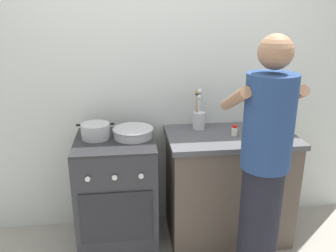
{
  "coord_description": "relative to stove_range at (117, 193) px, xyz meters",
  "views": [
    {
      "loc": [
        -0.24,
        -2.29,
        1.82
      ],
      "look_at": [
        0.05,
        0.12,
        1.0
      ],
      "focal_mm": 36.69,
      "sensor_mm": 36.0,
      "label": 1
    }
  ],
  "objects": [
    {
      "name": "spice_bottle",
      "position": [
        0.92,
        -0.02,
        0.49
      ],
      "size": [
        0.04,
        0.04,
        0.08
      ],
      "color": "silver",
      "rests_on": "countertop"
    },
    {
      "name": "countertop",
      "position": [
        0.9,
        0.0,
        0.0
      ],
      "size": [
        1.0,
        0.6,
        0.9
      ],
      "color": "brown",
      "rests_on": "ground"
    },
    {
      "name": "person",
      "position": [
        0.93,
        -0.59,
        0.41
      ],
      "size": [
        0.41,
        0.5,
        1.7
      ],
      "color": "black",
      "rests_on": "ground"
    },
    {
      "name": "stove_range",
      "position": [
        0.0,
        0.0,
        0.0
      ],
      "size": [
        0.6,
        0.62,
        0.9
      ],
      "color": "#2D2D33",
      "rests_on": "ground"
    },
    {
      "name": "mixing_bowl",
      "position": [
        0.14,
        0.03,
        0.49
      ],
      "size": [
        0.31,
        0.31,
        0.07
      ],
      "color": "#B7B7BC",
      "rests_on": "stove_range"
    },
    {
      "name": "back_wall",
      "position": [
        0.55,
        0.35,
        0.8
      ],
      "size": [
        3.2,
        0.1,
        2.5
      ],
      "color": "silver",
      "rests_on": "ground"
    },
    {
      "name": "utensil_crock",
      "position": [
        0.68,
        0.17,
        0.56
      ],
      "size": [
        0.1,
        0.1,
        0.33
      ],
      "color": "silver",
      "rests_on": "countertop"
    },
    {
      "name": "pot",
      "position": [
        -0.14,
        0.05,
        0.51
      ],
      "size": [
        0.28,
        0.22,
        0.11
      ],
      "color": "#B2B2B7",
      "rests_on": "stove_range"
    },
    {
      "name": "ground",
      "position": [
        0.35,
        -0.15,
        -0.45
      ],
      "size": [
        6.0,
        6.0,
        0.0
      ],
      "primitive_type": "plane",
      "color": "gray"
    },
    {
      "name": "oil_bottle",
      "position": [
        1.16,
        -0.01,
        0.56
      ],
      "size": [
        0.06,
        0.06,
        0.26
      ],
      "color": "gold",
      "rests_on": "countertop"
    }
  ]
}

